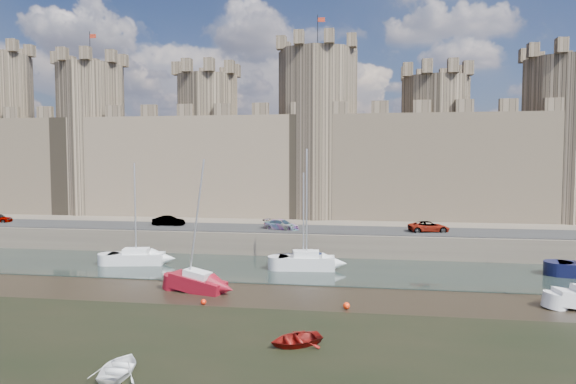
% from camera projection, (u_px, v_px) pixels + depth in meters
% --- Properties ---
extents(ground, '(160.00, 160.00, 0.00)m').
position_uv_depth(ground, '(184.00, 370.00, 25.78)').
color(ground, black).
rests_on(ground, ground).
extents(water_channel, '(160.00, 12.00, 0.08)m').
position_uv_depth(water_channel, '(272.00, 269.00, 49.45)').
color(water_channel, black).
rests_on(water_channel, ground).
extents(quay, '(160.00, 60.00, 2.50)m').
position_uv_depth(quay, '(312.00, 215.00, 84.87)').
color(quay, '#4C443A').
rests_on(quay, ground).
extents(road, '(160.00, 7.00, 0.10)m').
position_uv_depth(road, '(288.00, 229.00, 59.14)').
color(road, black).
rests_on(road, quay).
extents(castle, '(108.50, 11.00, 29.00)m').
position_uv_depth(castle, '(299.00, 151.00, 72.45)').
color(castle, '#42382B').
rests_on(castle, quay).
extents(car_1, '(3.80, 1.39, 1.24)m').
position_uv_depth(car_1, '(169.00, 221.00, 61.81)').
color(car_1, gray).
rests_on(car_1, quay).
extents(car_2, '(4.50, 2.90, 1.21)m').
position_uv_depth(car_2, '(282.00, 225.00, 58.42)').
color(car_2, gray).
rests_on(car_2, quay).
extents(car_3, '(4.76, 2.88, 1.23)m').
position_uv_depth(car_3, '(429.00, 227.00, 56.52)').
color(car_3, gray).
rests_on(car_3, quay).
extents(sailboat_0, '(5.73, 3.10, 10.16)m').
position_uv_depth(sailboat_0, '(136.00, 257.00, 51.26)').
color(sailboat_0, silver).
rests_on(sailboat_0, ground).
extents(sailboat_1, '(4.89, 2.90, 9.19)m').
position_uv_depth(sailboat_1, '(303.00, 258.00, 50.98)').
color(sailboat_1, black).
rests_on(sailboat_1, ground).
extents(sailboat_2, '(5.50, 2.57, 11.48)m').
position_uv_depth(sailboat_2, '(306.00, 261.00, 48.78)').
color(sailboat_2, beige).
rests_on(sailboat_2, ground).
extents(sailboat_4, '(4.86, 2.89, 10.65)m').
position_uv_depth(sailboat_4, '(197.00, 282.00, 41.02)').
color(sailboat_4, maroon).
rests_on(sailboat_4, ground).
extents(dinghy_2, '(2.54, 3.38, 0.66)m').
position_uv_depth(dinghy_2, '(120.00, 368.00, 25.20)').
color(dinghy_2, white).
rests_on(dinghy_2, ground).
extents(dinghy_4, '(3.73, 3.43, 0.63)m').
position_uv_depth(dinghy_4, '(296.00, 341.00, 29.11)').
color(dinghy_4, maroon).
rests_on(dinghy_4, ground).
extents(buoy_1, '(0.40, 0.40, 0.40)m').
position_uv_depth(buoy_1, '(203.00, 302.00, 37.39)').
color(buoy_1, '#FF260B').
rests_on(buoy_1, ground).
extents(buoy_3, '(0.49, 0.49, 0.49)m').
position_uv_depth(buoy_3, '(347.00, 306.00, 36.25)').
color(buoy_3, '#FF310B').
rests_on(buoy_3, ground).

